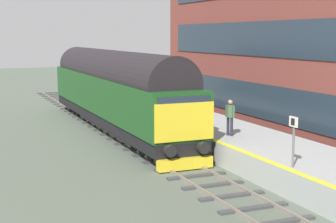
{
  "coord_description": "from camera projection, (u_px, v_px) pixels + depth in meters",
  "views": [
    {
      "loc": [
        -8.75,
        -20.69,
        5.56
      ],
      "look_at": [
        0.2,
        0.61,
        2.14
      ],
      "focal_mm": 55.53,
      "sensor_mm": 36.0,
      "label": 1
    }
  ],
  "objects": [
    {
      "name": "diesel_locomotive",
      "position": [
        114.0,
        88.0,
        30.29
      ],
      "size": [
        2.74,
        20.38,
        4.68
      ],
      "color": "black",
      "rests_on": "ground"
    },
    {
      "name": "station_platform",
      "position": [
        240.0,
        144.0,
        24.34
      ],
      "size": [
        4.0,
        44.0,
        1.01
      ],
      "color": "#A8ADAB",
      "rests_on": "ground"
    },
    {
      "name": "track_main",
      "position": [
        169.0,
        160.0,
        23.03
      ],
      "size": [
        2.5,
        60.0,
        0.15
      ],
      "color": "gray",
      "rests_on": "ground"
    },
    {
      "name": "platform_number_sign",
      "position": [
        293.0,
        133.0,
        17.88
      ],
      "size": [
        0.1,
        0.44,
        1.77
      ],
      "color": "slate",
      "rests_on": "station_platform"
    },
    {
      "name": "ground_plane",
      "position": [
        169.0,
        161.0,
        23.04
      ],
      "size": [
        140.0,
        140.0,
        0.0
      ],
      "primitive_type": "plane",
      "color": "#596354",
      "rests_on": "ground"
    },
    {
      "name": "waiting_passenger",
      "position": [
        230.0,
        114.0,
        23.54
      ],
      "size": [
        0.45,
        0.47,
        1.64
      ],
      "rotation": [
        0.0,
        0.0,
        2.0
      ],
      "color": "#2C283A",
      "rests_on": "station_platform"
    }
  ]
}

